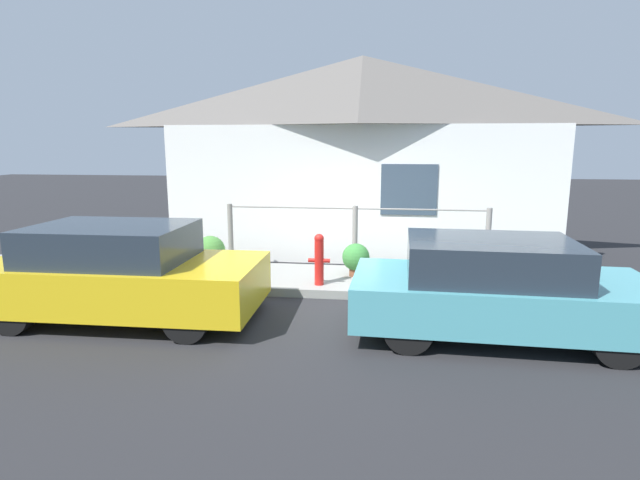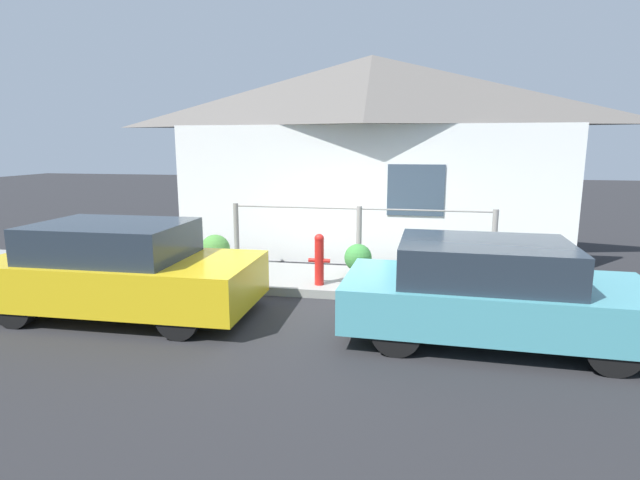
{
  "view_description": "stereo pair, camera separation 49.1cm",
  "coord_description": "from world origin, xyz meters",
  "px_view_note": "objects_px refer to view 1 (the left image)",
  "views": [
    {
      "loc": [
        0.55,
        -7.59,
        2.43
      ],
      "look_at": [
        -0.49,
        0.3,
        0.9
      ],
      "focal_mm": 28.0,
      "sensor_mm": 36.0,
      "label": 1
    },
    {
      "loc": [
        1.04,
        -7.51,
        2.43
      ],
      "look_at": [
        -0.49,
        0.3,
        0.9
      ],
      "focal_mm": 28.0,
      "sensor_mm": 36.0,
      "label": 2
    }
  ],
  "objects_px": {
    "car_left": "(121,272)",
    "potted_plant_near_hydrant": "(356,258)",
    "car_right": "(497,288)",
    "potted_plant_corner": "(440,253)",
    "fire_hydrant": "(319,258)",
    "potted_plant_by_fence": "(210,251)"
  },
  "relations": [
    {
      "from": "fire_hydrant",
      "to": "potted_plant_corner",
      "type": "xyz_separation_m",
      "value": [
        2.06,
        1.05,
        -0.08
      ]
    },
    {
      "from": "car_right",
      "to": "potted_plant_corner",
      "type": "height_order",
      "value": "car_right"
    },
    {
      "from": "fire_hydrant",
      "to": "potted_plant_corner",
      "type": "bearing_deg",
      "value": 27.01
    },
    {
      "from": "potted_plant_near_hydrant",
      "to": "car_left",
      "type": "bearing_deg",
      "value": -145.0
    },
    {
      "from": "car_left",
      "to": "potted_plant_corner",
      "type": "xyz_separation_m",
      "value": [
        4.65,
        2.63,
        -0.16
      ]
    },
    {
      "from": "potted_plant_near_hydrant",
      "to": "potted_plant_by_fence",
      "type": "distance_m",
      "value": 2.69
    },
    {
      "from": "fire_hydrant",
      "to": "potted_plant_corner",
      "type": "distance_m",
      "value": 2.32
    },
    {
      "from": "potted_plant_by_fence",
      "to": "potted_plant_corner",
      "type": "distance_m",
      "value": 4.19
    },
    {
      "from": "car_right",
      "to": "fire_hydrant",
      "type": "bearing_deg",
      "value": 149.47
    },
    {
      "from": "car_right",
      "to": "fire_hydrant",
      "type": "distance_m",
      "value": 2.95
    },
    {
      "from": "car_left",
      "to": "potted_plant_by_fence",
      "type": "height_order",
      "value": "car_left"
    },
    {
      "from": "car_left",
      "to": "potted_plant_near_hydrant",
      "type": "xyz_separation_m",
      "value": [
        3.15,
        2.21,
        -0.2
      ]
    },
    {
      "from": "car_right",
      "to": "fire_hydrant",
      "type": "height_order",
      "value": "car_right"
    },
    {
      "from": "car_left",
      "to": "potted_plant_corner",
      "type": "distance_m",
      "value": 5.34
    },
    {
      "from": "potted_plant_near_hydrant",
      "to": "potted_plant_corner",
      "type": "height_order",
      "value": "potted_plant_corner"
    },
    {
      "from": "car_right",
      "to": "potted_plant_near_hydrant",
      "type": "distance_m",
      "value": 2.93
    },
    {
      "from": "fire_hydrant",
      "to": "potted_plant_near_hydrant",
      "type": "relative_size",
      "value": 1.47
    },
    {
      "from": "car_right",
      "to": "potted_plant_corner",
      "type": "distance_m",
      "value": 2.66
    },
    {
      "from": "car_left",
      "to": "potted_plant_near_hydrant",
      "type": "relative_size",
      "value": 6.56
    },
    {
      "from": "car_left",
      "to": "potted_plant_near_hydrant",
      "type": "distance_m",
      "value": 3.85
    },
    {
      "from": "fire_hydrant",
      "to": "car_left",
      "type": "bearing_deg",
      "value": -148.67
    },
    {
      "from": "car_right",
      "to": "fire_hydrant",
      "type": "xyz_separation_m",
      "value": [
        -2.49,
        1.57,
        -0.04
      ]
    }
  ]
}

